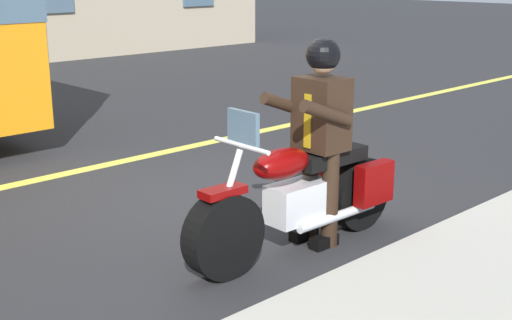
% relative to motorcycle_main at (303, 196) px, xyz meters
% --- Properties ---
extents(ground_plane, '(80.00, 80.00, 0.00)m').
position_rel_motorcycle_main_xyz_m(ground_plane, '(-0.21, -1.32, -0.45)').
color(ground_plane, '#28282B').
extents(lane_center_stripe, '(60.00, 0.16, 0.01)m').
position_rel_motorcycle_main_xyz_m(lane_center_stripe, '(-0.21, -3.32, -0.45)').
color(lane_center_stripe, '#E5DB4C').
rests_on(lane_center_stripe, ground_plane).
extents(motorcycle_main, '(2.21, 0.62, 1.26)m').
position_rel_motorcycle_main_xyz_m(motorcycle_main, '(0.00, 0.00, 0.00)').
color(motorcycle_main, black).
rests_on(motorcycle_main, ground_plane).
extents(rider_main, '(0.63, 0.55, 1.74)m').
position_rel_motorcycle_main_xyz_m(rider_main, '(-0.19, 0.00, 0.58)').
color(rider_main, black).
rests_on(rider_main, ground_plane).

